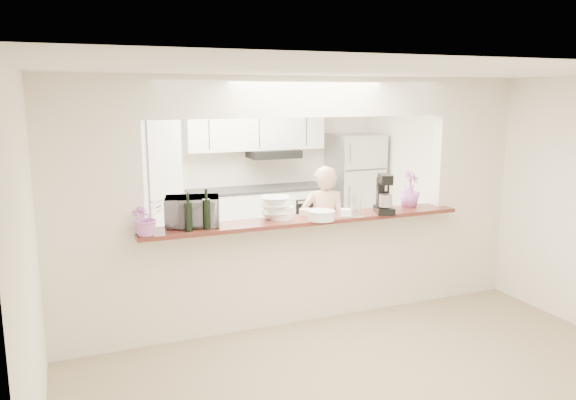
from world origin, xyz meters
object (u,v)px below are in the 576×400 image
stand_mixer (384,196)px  person (324,228)px  toaster_oven (192,211)px  refrigerator (355,188)px

stand_mixer → person: bearing=104.6°
toaster_oven → refrigerator: bearing=52.9°
toaster_oven → person: size_ratio=0.34×
stand_mixer → person: (-0.24, 0.94, -0.53)m
toaster_oven → person: bearing=36.9°
refrigerator → toaster_oven: 4.14m
refrigerator → stand_mixer: size_ratio=4.09×
refrigerator → stand_mixer: (-1.20, -2.79, 0.43)m
refrigerator → stand_mixer: 3.06m
stand_mixer → toaster_oven: bearing=174.7°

